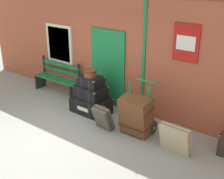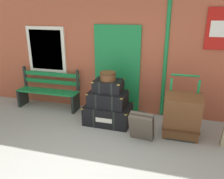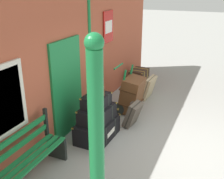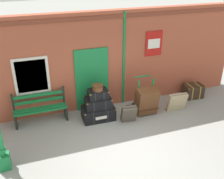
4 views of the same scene
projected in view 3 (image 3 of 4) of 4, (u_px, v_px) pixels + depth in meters
name	position (u px, v px, depth m)	size (l,w,h in m)	color
ground_plane	(178.00, 152.00, 5.49)	(60.00, 60.00, 0.00)	gray
brick_facade	(62.00, 61.00, 5.86)	(10.40, 0.35, 3.20)	#AD5138
platform_bench	(27.00, 159.00, 4.53)	(1.60, 0.43, 1.01)	#197A3D
steamer_trunk_base	(97.00, 129.00, 5.92)	(1.03, 0.67, 0.43)	black
steamer_trunk_middle	(97.00, 114.00, 5.79)	(0.84, 0.59, 0.33)	black
steamer_trunk_top	(96.00, 101.00, 5.70)	(0.62, 0.46, 0.27)	black
round_hatbox	(96.00, 91.00, 5.60)	(0.34, 0.34, 0.18)	brown
porters_trolley	(125.00, 101.00, 7.22)	(0.71, 0.56, 1.21)	black
large_brown_trunk	(132.00, 95.00, 7.08)	(0.70, 0.57, 0.94)	brown
suitcase_tan	(149.00, 88.00, 7.98)	(0.66, 0.34, 0.65)	tan
suitcase_caramel	(133.00, 114.00, 6.41)	(0.49, 0.41, 0.60)	#51473D
corner_trunk	(139.00, 76.00, 9.18)	(0.72, 0.53, 0.49)	#332319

